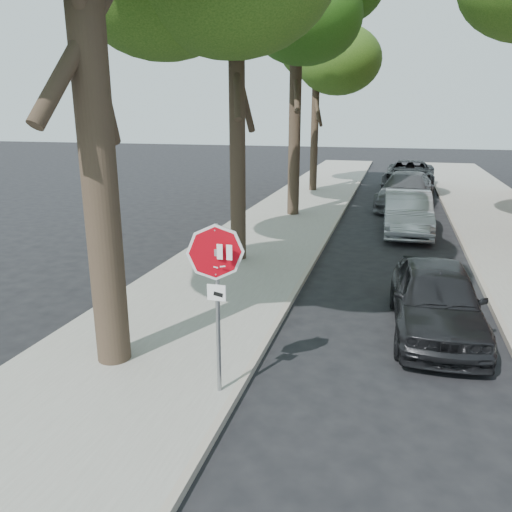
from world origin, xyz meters
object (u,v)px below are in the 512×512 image
(stop_sign, at_px, (216,277))
(car_b, at_px, (407,213))
(car_a, at_px, (436,299))
(tree_mid_b, at_px, (297,10))
(tree_far, at_px, (317,53))
(car_d, at_px, (409,175))
(car_c, at_px, (406,190))

(stop_sign, relative_size, car_b, 0.57)
(car_a, relative_size, car_b, 0.91)
(stop_sign, height_order, tree_mid_b, tree_mid_b)
(tree_far, bearing_deg, car_a, -73.28)
(stop_sign, bearing_deg, car_d, 82.43)
(tree_far, xyz_separation_m, car_d, (5.13, 2.26, -6.40))
(stop_sign, bearing_deg, tree_far, 95.46)
(car_a, relative_size, car_c, 0.75)
(stop_sign, distance_m, tree_far, 21.88)
(car_d, bearing_deg, tree_mid_b, -114.53)
(car_d, bearing_deg, stop_sign, -94.51)
(tree_far, height_order, car_d, tree_far)
(car_d, bearing_deg, car_a, -86.40)
(tree_far, bearing_deg, car_d, 23.80)
(tree_mid_b, bearing_deg, car_b, -24.06)
(tree_mid_b, height_order, car_b, tree_mid_b)
(tree_mid_b, distance_m, car_d, 12.67)
(car_c, bearing_deg, car_a, -80.85)
(stop_sign, distance_m, car_a, 4.91)
(tree_mid_b, relative_size, car_c, 1.88)
(car_b, xyz_separation_m, car_d, (0.24, 11.30, 0.07))
(car_a, bearing_deg, tree_far, 104.08)
(stop_sign, height_order, car_d, stop_sign)
(tree_far, bearing_deg, car_c, -37.19)
(tree_far, xyz_separation_m, car_c, (4.90, -3.72, -6.41))
(tree_mid_b, xyz_separation_m, car_b, (4.59, -2.05, -7.25))
(tree_mid_b, bearing_deg, car_c, 35.43)
(car_a, bearing_deg, tree_mid_b, 112.46)
(tree_far, height_order, car_a, tree_far)
(car_b, relative_size, car_d, 0.78)
(car_a, height_order, car_b, car_b)
(car_a, xyz_separation_m, car_d, (-0.19, 19.98, 0.11))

